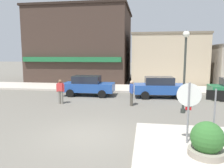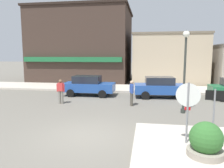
# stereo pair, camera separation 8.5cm
# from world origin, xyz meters

# --- Properties ---
(ground_plane) EXTENTS (160.00, 160.00, 0.00)m
(ground_plane) POSITION_xyz_m (0.00, 0.00, 0.00)
(ground_plane) COLOR #6B665B
(kerb_far) EXTENTS (80.00, 4.00, 0.15)m
(kerb_far) POSITION_xyz_m (0.00, 12.07, 0.07)
(kerb_far) COLOR beige
(kerb_far) RESTS_ON ground
(stop_sign) EXTENTS (0.81, 0.13, 2.30)m
(stop_sign) POSITION_xyz_m (3.76, -0.47, 1.52)
(stop_sign) COLOR gray
(stop_sign) RESTS_ON ground
(one_way_sign) EXTENTS (0.60, 0.09, 2.10)m
(one_way_sign) POSITION_xyz_m (4.62, -0.46, 1.33)
(one_way_sign) COLOR gray
(one_way_sign) RESTS_ON ground
(planter) EXTENTS (1.10, 1.10, 1.23)m
(planter) POSITION_xyz_m (4.17, -1.41, 0.56)
(planter) COLOR gray
(planter) RESTS_ON ground
(lamp_post) EXTENTS (0.36, 0.36, 4.54)m
(lamp_post) POSITION_xyz_m (4.37, 4.17, 2.96)
(lamp_post) COLOR #333833
(lamp_post) RESTS_ON ground
(parked_car_nearest) EXTENTS (4.00, 1.88, 1.56)m
(parked_car_nearest) POSITION_xyz_m (-2.19, 8.39, 0.81)
(parked_car_nearest) COLOR #234C9E
(parked_car_nearest) RESTS_ON ground
(parked_car_second) EXTENTS (4.12, 2.11, 1.56)m
(parked_car_second) POSITION_xyz_m (3.41, 8.44, 0.81)
(parked_car_second) COLOR #234C9E
(parked_car_second) RESTS_ON ground
(pedestrian_crossing_near) EXTENTS (0.29, 0.56, 1.61)m
(pedestrian_crossing_near) POSITION_xyz_m (1.42, 5.48, 0.87)
(pedestrian_crossing_near) COLOR #4C473D
(pedestrian_crossing_near) RESTS_ON ground
(pedestrian_crossing_far) EXTENTS (0.55, 0.22, 1.61)m
(pedestrian_crossing_far) POSITION_xyz_m (-3.23, 5.28, 0.87)
(pedestrian_crossing_far) COLOR gray
(pedestrian_crossing_far) RESTS_ON ground
(building_corner_shop) EXTENTS (11.55, 9.58, 8.60)m
(building_corner_shop) POSITION_xyz_m (-5.49, 18.61, 4.30)
(building_corner_shop) COLOR #3D2D26
(building_corner_shop) RESTS_ON ground
(building_storefront_left_near) EXTENTS (7.94, 7.75, 5.47)m
(building_storefront_left_near) POSITION_xyz_m (4.71, 18.30, 2.74)
(building_storefront_left_near) COLOR tan
(building_storefront_left_near) RESTS_ON ground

